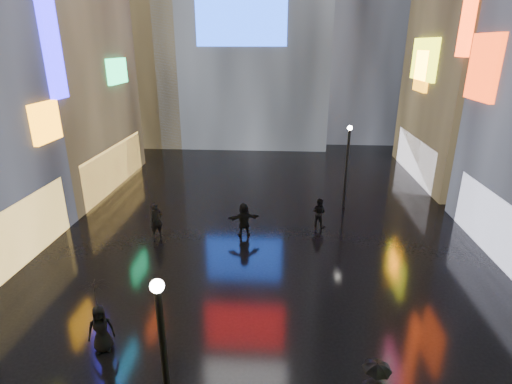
{
  "coord_description": "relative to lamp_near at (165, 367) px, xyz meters",
  "views": [
    {
      "loc": [
        0.86,
        -0.57,
        9.67
      ],
      "look_at": [
        0.0,
        12.0,
        5.0
      ],
      "focal_mm": 28.0,
      "sensor_mm": 36.0,
      "label": 1
    }
  ],
  "objects": [
    {
      "name": "umbrella_2",
      "position": [
        -3.36,
        3.61,
        -0.78
      ],
      "size": [
        1.34,
        1.35,
        0.91
      ],
      "primitive_type": "imported",
      "rotation": [
        0.0,
        0.0,
        0.48
      ],
      "color": "black",
      "rests_on": "pedestrian_4"
    },
    {
      "name": "umbrella_1",
      "position": [
        4.92,
        1.04,
        -0.83
      ],
      "size": [
        0.77,
        0.77,
        0.6
      ],
      "primitive_type": "imported",
      "rotation": [
        0.0,
        0.0,
        3.28
      ],
      "color": "black",
      "rests_on": "pedestrian_2"
    },
    {
      "name": "lamp_far",
      "position": [
        6.41,
        16.87,
        0.0
      ],
      "size": [
        0.3,
        0.3,
        5.2
      ],
      "color": "black",
      "rests_on": "ground"
    },
    {
      "name": "building_left_far",
      "position": [
        -14.36,
        19.78,
        8.04
      ],
      "size": [
        10.28,
        12.0,
        22.0
      ],
      "color": "black",
      "rests_on": "ground"
    },
    {
      "name": "ground",
      "position": [
        1.62,
        13.78,
        -2.94
      ],
      "size": [
        140.0,
        140.0,
        0.0
      ],
      "primitive_type": "plane",
      "color": "black",
      "rests_on": "ground"
    },
    {
      "name": "pedestrian_6",
      "position": [
        -4.09,
        12.04,
        -2.01
      ],
      "size": [
        0.81,
        0.78,
        1.88
      ],
      "primitive_type": "imported",
      "rotation": [
        0.0,
        0.0,
        0.68
      ],
      "color": "black",
      "rests_on": "ground"
    },
    {
      "name": "tower_flank_left",
      "position": [
        -12.38,
        35.78,
        10.06
      ],
      "size": [
        10.0,
        10.0,
        26.0
      ],
      "primitive_type": "cube",
      "color": "black",
      "rests_on": "ground"
    },
    {
      "name": "pedestrian_7",
      "position": [
        4.6,
        13.95,
        -2.11
      ],
      "size": [
        1.02,
        0.96,
        1.66
      ],
      "primitive_type": "imported",
      "rotation": [
        0.0,
        0.0,
        2.57
      ],
      "color": "black",
      "rests_on": "ground"
    },
    {
      "name": "lamp_near",
      "position": [
        0.0,
        0.0,
        0.0
      ],
      "size": [
        0.3,
        0.3,
        5.2
      ],
      "color": "black",
      "rests_on": "ground"
    },
    {
      "name": "pedestrian_4",
      "position": [
        -3.36,
        3.61,
        -2.09
      ],
      "size": [
        0.98,
        0.81,
        1.71
      ],
      "primitive_type": "imported",
      "rotation": [
        0.0,
        0.0,
        0.37
      ],
      "color": "black",
      "rests_on": "ground"
    },
    {
      "name": "pedestrian_5",
      "position": [
        0.52,
        12.45,
        -2.02
      ],
      "size": [
        1.8,
        0.96,
        1.85
      ],
      "primitive_type": "imported",
      "rotation": [
        0.0,
        0.0,
        3.39
      ],
      "color": "black",
      "rests_on": "ground"
    }
  ]
}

